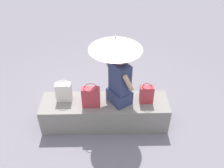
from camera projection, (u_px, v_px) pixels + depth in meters
The scene contains 7 objects.
ground_plane at pixel (105, 122), 4.14m from camera, with size 14.00×14.00×0.00m, color slate.
stone_bench at pixel (105, 112), 4.00m from camera, with size 2.04×0.54×0.46m, color gray.
person_seated at pixel (120, 82), 3.64m from camera, with size 0.43×0.50×0.90m.
parasol at pixel (115, 43), 3.29m from camera, with size 0.76×0.76×1.13m.
handbag_black at pixel (64, 92), 3.81m from camera, with size 0.24×0.18×0.33m.
tote_bag_canvas at pixel (147, 94), 3.77m from camera, with size 0.21×0.16×0.32m.
shoulder_bag_spare at pixel (91, 97), 3.67m from camera, with size 0.28×0.21×0.37m.
Camera 1 is at (0.06, -2.90, 3.03)m, focal length 38.93 mm.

